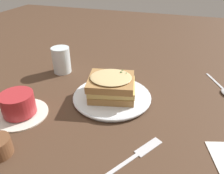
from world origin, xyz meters
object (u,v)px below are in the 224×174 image
Objects in this scene: sandwich at (112,86)px; fork at (137,154)px; dinner_plate at (112,97)px; water_glass at (61,60)px; teacup_with_saucer at (18,106)px.

fork is at bearing 32.77° from sandwich.
dinner_plate is at bearing 162.26° from sandwich.
sandwich is 0.23m from fork.
sandwich is at bearing 63.14° from water_glass.
water_glass is at bearing -116.86° from sandwich.
dinner_plate is 1.56× the size of teacup_with_saucer.
water_glass is (-0.12, -0.24, 0.04)m from dinner_plate.
water_glass is (-0.27, -0.02, 0.02)m from teacup_with_saucer.
water_glass is at bearing 172.12° from fork.
sandwich is 0.27m from teacup_with_saucer.
water_glass reaches higher than fork.
dinner_plate is 0.27m from teacup_with_saucer.
water_glass is 0.48m from fork.
teacup_with_saucer is at bearing -55.21° from sandwich.
dinner_plate reaches higher than fork.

